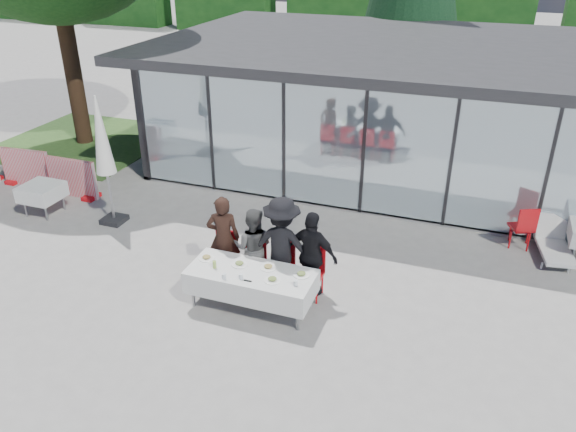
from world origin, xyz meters
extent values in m
plane|color=gray|center=(0.00, 0.00, 0.00)|extent=(90.00, 90.00, 0.00)
cube|color=gray|center=(2.00, 8.00, 0.05)|extent=(14.00, 8.00, 0.10)
cube|color=black|center=(2.00, 11.90, 1.60)|extent=(14.00, 0.20, 3.20)
cube|color=black|center=(-4.90, 8.00, 1.60)|extent=(0.20, 8.00, 3.20)
cube|color=silver|center=(2.00, 4.03, 1.60)|extent=(13.60, 0.06, 3.10)
cube|color=#2D2D30|center=(2.00, 7.60, 3.32)|extent=(14.80, 8.80, 0.24)
cube|color=#262628|center=(-4.80, 4.03, 1.60)|extent=(0.08, 0.10, 3.10)
cube|color=#262628|center=(-2.86, 4.03, 1.60)|extent=(0.08, 0.10, 3.10)
cube|color=#262628|center=(-0.91, 4.03, 1.60)|extent=(0.08, 0.10, 3.10)
cube|color=#262628|center=(1.03, 4.03, 1.60)|extent=(0.08, 0.10, 3.10)
cube|color=#262628|center=(2.97, 4.03, 1.60)|extent=(0.08, 0.10, 3.10)
cube|color=#262628|center=(4.91, 4.03, 1.60)|extent=(0.08, 0.10, 3.10)
cube|color=red|center=(-0.50, 6.50, 0.45)|extent=(0.45, 0.45, 0.90)
cube|color=red|center=(1.00, 7.00, 0.45)|extent=(0.45, 0.45, 0.90)
cube|color=red|center=(3.50, 6.50, 0.45)|extent=(0.45, 0.45, 0.90)
cube|color=red|center=(5.50, 7.20, 0.45)|extent=(0.45, 0.45, 0.90)
cube|color=#113611|center=(-6.00, 28.00, 2.20)|extent=(6.50, 2.00, 4.40)
cube|color=#113611|center=(2.00, 28.00, 2.20)|extent=(6.50, 2.00, 4.40)
cube|color=silver|center=(0.07, -0.32, 0.54)|extent=(2.26, 0.96, 0.42)
cylinder|color=gray|center=(-0.93, -0.67, 0.35)|extent=(0.06, 0.06, 0.71)
cylinder|color=gray|center=(1.07, -0.67, 0.35)|extent=(0.06, 0.06, 0.71)
cylinder|color=gray|center=(-0.93, 0.03, 0.35)|extent=(0.06, 0.06, 0.71)
cylinder|color=gray|center=(1.07, 0.03, 0.35)|extent=(0.06, 0.06, 0.71)
imported|color=black|center=(-0.81, 0.42, 0.87)|extent=(0.79, 0.79, 1.73)
cube|color=red|center=(-0.81, 0.34, 0.45)|extent=(0.44, 0.44, 0.05)
cube|color=red|center=(-0.81, 0.54, 0.70)|extent=(0.44, 0.04, 0.55)
cylinder|color=red|center=(-0.99, 0.16, 0.21)|extent=(0.04, 0.04, 0.43)
cylinder|color=red|center=(-0.63, 0.16, 0.21)|extent=(0.04, 0.04, 0.43)
cylinder|color=red|center=(-0.99, 0.52, 0.21)|extent=(0.04, 0.04, 0.43)
cylinder|color=red|center=(-0.63, 0.52, 0.21)|extent=(0.04, 0.04, 0.43)
imported|color=#4E4E4E|center=(-0.20, 0.42, 0.79)|extent=(0.89, 0.89, 1.57)
cube|color=red|center=(-0.20, 0.34, 0.45)|extent=(0.44, 0.44, 0.05)
cube|color=red|center=(-0.20, 0.54, 0.70)|extent=(0.44, 0.04, 0.55)
cylinder|color=red|center=(-0.38, 0.16, 0.21)|extent=(0.04, 0.04, 0.43)
cylinder|color=red|center=(-0.02, 0.16, 0.21)|extent=(0.04, 0.04, 0.43)
cylinder|color=red|center=(-0.38, 0.52, 0.21)|extent=(0.04, 0.04, 0.43)
cylinder|color=red|center=(-0.02, 0.52, 0.21)|extent=(0.04, 0.04, 0.43)
imported|color=black|center=(0.37, 0.42, 0.94)|extent=(1.31, 1.31, 1.89)
cube|color=red|center=(0.37, 0.34, 0.45)|extent=(0.44, 0.44, 0.05)
cube|color=red|center=(0.37, 0.54, 0.70)|extent=(0.44, 0.04, 0.55)
cylinder|color=red|center=(0.19, 0.16, 0.21)|extent=(0.04, 0.04, 0.43)
cylinder|color=red|center=(0.55, 0.16, 0.21)|extent=(0.04, 0.04, 0.43)
cylinder|color=red|center=(0.19, 0.52, 0.21)|extent=(0.04, 0.04, 0.43)
cylinder|color=red|center=(0.55, 0.52, 0.21)|extent=(0.04, 0.04, 0.43)
imported|color=black|center=(0.96, 0.42, 0.85)|extent=(1.15, 1.15, 1.70)
cube|color=red|center=(0.96, 0.34, 0.45)|extent=(0.44, 0.44, 0.05)
cube|color=red|center=(0.96, 0.54, 0.70)|extent=(0.44, 0.04, 0.55)
cylinder|color=red|center=(0.78, 0.16, 0.21)|extent=(0.04, 0.04, 0.43)
cylinder|color=red|center=(1.14, 0.16, 0.21)|extent=(0.04, 0.04, 0.43)
cylinder|color=red|center=(0.78, 0.52, 0.21)|extent=(0.04, 0.04, 0.43)
cylinder|color=red|center=(1.14, 0.52, 0.21)|extent=(0.04, 0.04, 0.43)
cylinder|color=white|center=(-0.86, -0.20, 0.76)|extent=(0.29, 0.29, 0.01)
ellipsoid|color=tan|center=(-0.86, -0.20, 0.79)|extent=(0.15, 0.15, 0.05)
cylinder|color=white|center=(-0.21, -0.19, 0.76)|extent=(0.29, 0.29, 0.01)
ellipsoid|color=#386425|center=(-0.21, -0.19, 0.79)|extent=(0.15, 0.15, 0.05)
cylinder|color=white|center=(0.32, -0.11, 0.76)|extent=(0.29, 0.29, 0.01)
ellipsoid|color=tan|center=(0.32, -0.11, 0.79)|extent=(0.15, 0.15, 0.05)
cylinder|color=white|center=(0.94, -0.13, 0.76)|extent=(0.29, 0.29, 0.01)
ellipsoid|color=#386425|center=(0.94, -0.13, 0.79)|extent=(0.15, 0.15, 0.05)
cylinder|color=white|center=(0.53, -0.46, 0.76)|extent=(0.29, 0.29, 0.01)
ellipsoid|color=#386425|center=(0.53, -0.46, 0.79)|extent=(0.15, 0.15, 0.05)
cylinder|color=#92B149|center=(-0.58, -0.43, 0.82)|extent=(0.06, 0.06, 0.14)
cylinder|color=silver|center=(0.00, -0.60, 0.80)|extent=(0.07, 0.07, 0.10)
cylinder|color=silver|center=(0.95, -0.46, 0.80)|extent=(0.07, 0.07, 0.10)
cylinder|color=silver|center=(-0.27, -0.69, 0.80)|extent=(0.07, 0.07, 0.10)
cube|color=black|center=(0.14, -0.62, 0.76)|extent=(0.14, 0.03, 0.01)
cube|color=silver|center=(-6.10, 1.45, 0.56)|extent=(0.86, 0.86, 0.36)
cylinder|color=gray|center=(-6.40, 1.15, 0.36)|extent=(0.05, 0.05, 0.72)
cylinder|color=gray|center=(-5.80, 1.15, 0.36)|extent=(0.05, 0.05, 0.72)
cylinder|color=gray|center=(-6.40, 1.75, 0.36)|extent=(0.05, 0.05, 0.72)
cylinder|color=gray|center=(-5.80, 1.75, 0.36)|extent=(0.05, 0.05, 0.72)
cylinder|color=gray|center=(5.64, 3.29, 0.36)|extent=(0.05, 0.05, 0.72)
cylinder|color=gray|center=(5.64, 3.89, 0.36)|extent=(0.05, 0.05, 0.72)
cube|color=red|center=(4.60, 3.66, 0.45)|extent=(0.59, 0.59, 0.05)
cube|color=red|center=(4.69, 3.48, 0.70)|extent=(0.41, 0.23, 0.55)
cylinder|color=red|center=(4.42, 3.48, 0.21)|extent=(0.04, 0.04, 0.43)
cylinder|color=red|center=(4.78, 3.48, 0.21)|extent=(0.04, 0.04, 0.43)
cylinder|color=red|center=(4.42, 3.84, 0.21)|extent=(0.04, 0.04, 0.43)
cylinder|color=red|center=(4.78, 3.84, 0.21)|extent=(0.04, 0.04, 0.43)
cube|color=black|center=(-4.26, 1.62, 0.06)|extent=(0.50, 0.50, 0.12)
cylinder|color=gray|center=(-4.26, 1.62, 1.35)|extent=(0.06, 0.06, 2.70)
cone|color=white|center=(-4.26, 1.62, 2.12)|extent=(0.44, 0.44, 1.75)
cube|color=red|center=(-6.09, 2.51, 0.50)|extent=(1.40, 0.12, 1.00)
cube|color=red|center=(-6.59, 2.51, 0.05)|extent=(0.30, 0.45, 0.10)
cube|color=red|center=(-5.59, 2.51, 0.05)|extent=(0.30, 0.45, 0.10)
cube|color=red|center=(-7.69, 2.66, 0.50)|extent=(1.40, 0.22, 1.00)
cube|color=red|center=(-8.19, 2.66, 0.05)|extent=(0.30, 0.45, 0.10)
cube|color=red|center=(-7.19, 2.66, 0.05)|extent=(0.30, 0.45, 0.10)
cube|color=silver|center=(5.30, 3.40, 0.18)|extent=(0.81, 1.38, 0.08)
cube|color=silver|center=(5.21, 3.94, 0.45)|extent=(0.64, 0.36, 0.54)
cylinder|color=silver|center=(5.05, 2.85, 0.07)|extent=(0.04, 0.04, 0.14)
cylinder|color=silver|center=(5.55, 2.85, 0.07)|extent=(0.04, 0.04, 0.14)
cylinder|color=silver|center=(5.05, 3.95, 0.07)|extent=(0.04, 0.04, 0.14)
cylinder|color=silver|center=(5.55, 3.95, 0.07)|extent=(0.04, 0.04, 0.14)
cylinder|color=#382316|center=(-8.50, 6.00, 2.20)|extent=(0.50, 0.50, 4.40)
cylinder|color=#382316|center=(0.50, 13.00, 1.00)|extent=(0.44, 0.44, 2.00)
cube|color=#385926|center=(-8.50, 6.00, 0.01)|extent=(5.00, 5.00, 0.02)
camera|label=1|loc=(3.52, -7.92, 6.11)|focal=35.00mm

